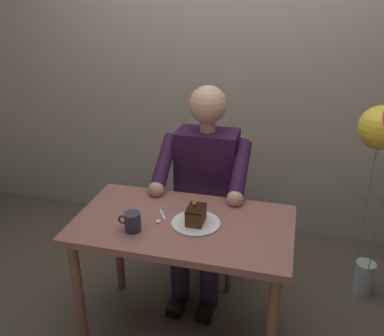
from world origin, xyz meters
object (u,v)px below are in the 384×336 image
(seated_person, at_px, (204,188))
(cake_slice, at_px, (196,215))
(coffee_cup, at_px, (132,221))
(chair, at_px, (210,199))
(dessert_spoon, at_px, (160,218))
(balloon_display, at_px, (384,149))
(dining_table, at_px, (183,238))

(seated_person, bearing_deg, cake_slice, 98.12)
(seated_person, bearing_deg, coffee_cup, 70.56)
(chair, xyz_separation_m, cake_slice, (-0.07, 0.64, 0.25))
(coffee_cup, relative_size, dessert_spoon, 0.83)
(coffee_cup, relative_size, balloon_display, 0.09)
(dining_table, distance_m, coffee_cup, 0.29)
(cake_slice, relative_size, coffee_cup, 1.03)
(balloon_display, bearing_deg, dessert_spoon, 26.27)
(dining_table, height_order, balloon_display, balloon_display)
(cake_slice, distance_m, coffee_cup, 0.31)
(seated_person, bearing_deg, dining_table, 90.00)
(seated_person, bearing_deg, balloon_display, -176.18)
(dessert_spoon, bearing_deg, dining_table, -178.47)
(dining_table, distance_m, dessert_spoon, 0.15)
(dining_table, xyz_separation_m, cake_slice, (-0.07, 0.01, 0.15))
(dessert_spoon, bearing_deg, chair, -100.47)
(chair, bearing_deg, dessert_spoon, 79.53)
(cake_slice, xyz_separation_m, dessert_spoon, (0.18, -0.00, -0.05))
(seated_person, relative_size, coffee_cup, 11.02)
(dessert_spoon, distance_m, balloon_display, 1.23)
(dining_table, height_order, dessert_spoon, dessert_spoon)
(coffee_cup, xyz_separation_m, dessert_spoon, (-0.09, -0.13, -0.04))
(balloon_display, bearing_deg, chair, -6.38)
(dining_table, bearing_deg, balloon_display, -151.14)
(seated_person, height_order, dessert_spoon, seated_person)
(dessert_spoon, bearing_deg, coffee_cup, 54.69)
(chair, relative_size, seated_person, 0.72)
(seated_person, relative_size, dessert_spoon, 9.17)
(dining_table, relative_size, seated_person, 0.85)
(chair, relative_size, cake_slice, 7.67)
(dining_table, distance_m, balloon_display, 1.16)
(dining_table, relative_size, chair, 1.19)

